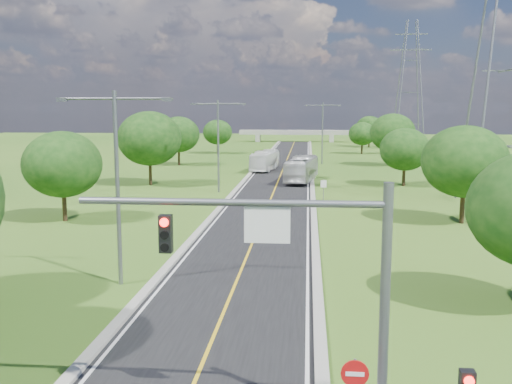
# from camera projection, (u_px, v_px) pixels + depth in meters

# --- Properties ---
(ground) EXTENTS (260.00, 260.00, 0.00)m
(ground) POSITION_uv_depth(u_px,v_px,m) (280.00, 177.00, 76.59)
(ground) COLOR #2C5718
(ground) RESTS_ON ground
(road) EXTENTS (8.00, 150.00, 0.06)m
(road) POSITION_uv_depth(u_px,v_px,m) (282.00, 172.00, 82.50)
(road) COLOR black
(road) RESTS_ON ground
(curb_left) EXTENTS (0.50, 150.00, 0.22)m
(curb_left) POSITION_uv_depth(u_px,v_px,m) (253.00, 171.00, 82.87)
(curb_left) COLOR gray
(curb_left) RESTS_ON ground
(curb_right) EXTENTS (0.50, 150.00, 0.22)m
(curb_right) POSITION_uv_depth(u_px,v_px,m) (312.00, 171.00, 82.11)
(curb_right) COLOR gray
(curb_right) RESTS_ON ground
(signal_mast) EXTENTS (8.54, 0.33, 7.20)m
(signal_mast) POSITION_uv_depth(u_px,v_px,m) (307.00, 265.00, 15.45)
(signal_mast) COLOR slate
(signal_mast) RESTS_ON ground
(speed_limit_sign) EXTENTS (0.55, 0.09, 2.40)m
(speed_limit_sign) POSITION_uv_depth(u_px,v_px,m) (323.00, 188.00, 54.20)
(speed_limit_sign) COLOR slate
(speed_limit_sign) RESTS_ON ground
(overpass) EXTENTS (30.00, 3.00, 3.20)m
(overpass) POSITION_uv_depth(u_px,v_px,m) (295.00, 133.00, 155.06)
(overpass) COLOR gray
(overpass) RESTS_ON ground
(streetlight_near_left) EXTENTS (5.90, 0.25, 10.00)m
(streetlight_near_left) POSITION_uv_depth(u_px,v_px,m) (117.00, 171.00, 28.98)
(streetlight_near_left) COLOR slate
(streetlight_near_left) RESTS_ON ground
(streetlight_mid_left) EXTENTS (5.90, 0.25, 10.00)m
(streetlight_mid_left) POSITION_uv_depth(u_px,v_px,m) (218.00, 138.00, 61.49)
(streetlight_mid_left) COLOR slate
(streetlight_mid_left) RESTS_ON ground
(streetlight_far_right) EXTENTS (5.90, 0.25, 10.00)m
(streetlight_far_right) POSITION_uv_depth(u_px,v_px,m) (322.00, 128.00, 92.92)
(streetlight_far_right) COLOR slate
(streetlight_far_right) RESTS_ON ground
(power_tower_near) EXTENTS (9.00, 6.40, 28.00)m
(power_tower_near) POSITION_uv_depth(u_px,v_px,m) (507.00, 55.00, 52.87)
(power_tower_near) COLOR slate
(power_tower_near) RESTS_ON ground
(power_tower_far) EXTENTS (9.00, 6.40, 28.00)m
(power_tower_far) POSITION_uv_depth(u_px,v_px,m) (410.00, 86.00, 126.41)
(power_tower_far) COLOR slate
(power_tower_far) RESTS_ON ground
(tree_lb) EXTENTS (6.30, 6.30, 7.33)m
(tree_lb) POSITION_uv_depth(u_px,v_px,m) (62.00, 164.00, 45.83)
(tree_lb) COLOR black
(tree_lb) RESTS_ON ground
(tree_lc) EXTENTS (7.56, 7.56, 8.79)m
(tree_lc) POSITION_uv_depth(u_px,v_px,m) (149.00, 138.00, 67.28)
(tree_lc) COLOR black
(tree_lc) RESTS_ON ground
(tree_ld) EXTENTS (6.72, 6.72, 7.82)m
(tree_ld) POSITION_uv_depth(u_px,v_px,m) (179.00, 134.00, 91.19)
(tree_ld) COLOR black
(tree_ld) RESTS_ON ground
(tree_le) EXTENTS (5.88, 5.88, 6.84)m
(tree_le) POSITION_uv_depth(u_px,v_px,m) (218.00, 132.00, 114.70)
(tree_le) COLOR black
(tree_le) RESTS_ON ground
(tree_rb) EXTENTS (6.72, 6.72, 7.82)m
(tree_rb) POSITION_uv_depth(u_px,v_px,m) (465.00, 162.00, 44.88)
(tree_rb) COLOR black
(tree_rb) RESTS_ON ground
(tree_rc) EXTENTS (5.88, 5.88, 6.84)m
(tree_rc) POSITION_uv_depth(u_px,v_px,m) (405.00, 149.00, 66.74)
(tree_rc) COLOR black
(tree_rc) RESTS_ON ground
(tree_rd) EXTENTS (7.14, 7.14, 8.30)m
(tree_rd) POSITION_uv_depth(u_px,v_px,m) (393.00, 133.00, 90.07)
(tree_rd) COLOR black
(tree_rd) RESTS_ON ground
(tree_re) EXTENTS (5.46, 5.46, 6.35)m
(tree_re) POSITION_uv_depth(u_px,v_px,m) (362.00, 134.00, 114.12)
(tree_re) COLOR black
(tree_re) RESTS_ON ground
(tree_rf) EXTENTS (6.30, 6.30, 7.33)m
(tree_rf) POSITION_uv_depth(u_px,v_px,m) (369.00, 127.00, 133.42)
(tree_rf) COLOR black
(tree_rf) RESTS_ON ground
(bus_outbound) EXTENTS (4.23, 11.35, 3.09)m
(bus_outbound) POSITION_uv_depth(u_px,v_px,m) (302.00, 169.00, 70.91)
(bus_outbound) COLOR beige
(bus_outbound) RESTS_ON road
(bus_inbound) EXTENTS (3.78, 10.58, 2.88)m
(bus_inbound) POSITION_uv_depth(u_px,v_px,m) (265.00, 160.00, 83.83)
(bus_inbound) COLOR white
(bus_inbound) RESTS_ON road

